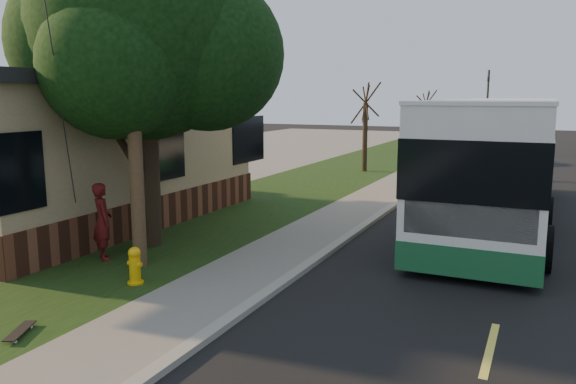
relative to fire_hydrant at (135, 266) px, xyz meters
The scene contains 17 objects.
ground 2.64m from the fire_hydrant, ahead, with size 120.00×120.00×0.00m, color black.
road 11.99m from the fire_hydrant, 56.58° to the left, with size 8.00×80.00×0.01m, color black.
curb 10.34m from the fire_hydrant, 75.43° to the left, with size 0.25×80.00×0.12m, color gray.
sidewalk 10.13m from the fire_hydrant, 80.91° to the left, with size 2.00×80.00×0.08m, color slate.
grass_verge 10.19m from the fire_hydrant, 100.76° to the left, with size 5.00×80.00×0.07m, color black.
building_lot 15.55m from the fire_hydrant, 139.96° to the left, with size 15.00×80.00×0.04m, color slate.
fire_hydrant is the anchor object (origin of this frame).
utility_pole 4.37m from the fire_hydrant, 125.38° to the left, with size 2.86×3.21×9.07m.
leafy_tree 5.65m from the fire_hydrant, 120.67° to the left, with size 6.30×6.00×7.80m.
bare_tree_near 18.10m from the fire_hydrant, 92.86° to the left, with size 1.38×1.21×4.31m.
bare_tree_far 30.04m from the fire_hydrant, 90.76° to the left, with size 1.38×1.21×4.03m.
traffic_signal 34.25m from the fire_hydrant, 84.79° to the left, with size 0.18×0.22×5.50m.
transit_bus 11.08m from the fire_hydrant, 57.61° to the left, with size 3.08×13.34×3.60m.
skateboarder 2.09m from the fire_hydrant, 149.32° to the left, with size 0.63×0.42×1.74m, color #521012.
skateboard_main 2.67m from the fire_hydrant, 90.61° to the right, with size 0.51×0.78×0.07m.
dumpster 11.17m from the fire_hydrant, 118.92° to the left, with size 1.40×1.14×1.20m.
distant_car 25.04m from the fire_hydrant, 80.58° to the left, with size 1.84×4.58×1.56m, color black.
Camera 1 is at (4.55, -8.32, 3.70)m, focal length 35.00 mm.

